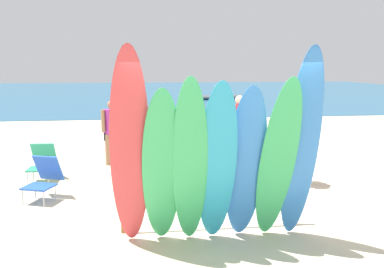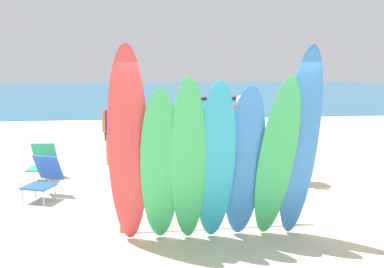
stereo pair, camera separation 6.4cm
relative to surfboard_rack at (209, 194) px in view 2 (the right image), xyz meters
name	(u,v)px [view 2 (the right image)]	position (x,y,z in m)	size (l,w,h in m)	color
ground	(164,116)	(0.00, 14.00, -0.54)	(60.00, 60.00, 0.00)	beige
ocean_water	(155,91)	(0.00, 32.83, -0.53)	(60.00, 40.00, 0.02)	#235B7F
surfboard_rack	(209,194)	(0.00, 0.00, 0.00)	(2.75, 0.07, 0.70)	brown
surfboard_red_0	(128,152)	(-1.17, -0.63, 0.82)	(0.52, 0.06, 2.83)	#D13D42
surfboard_green_1	(160,169)	(-0.76, -0.60, 0.56)	(0.52, 0.08, 2.32)	#38B266
surfboard_green_2	(188,165)	(-0.39, -0.67, 0.63)	(0.47, 0.08, 2.46)	#38B266
surfboard_teal_3	(215,166)	(-0.03, -0.66, 0.61)	(0.52, 0.08, 2.41)	#289EC6
surfboard_blue_4	(244,166)	(0.38, -0.58, 0.57)	(0.54, 0.06, 2.32)	#337AD1
surfboard_green_5	(276,162)	(0.80, -0.65, 0.63)	(0.52, 0.07, 2.45)	#38B266
surfboard_blue_6	(300,148)	(1.13, -0.62, 0.82)	(0.49, 0.08, 2.79)	#337AD1
beachgoer_photographing	(113,128)	(-1.74, 4.33, 0.39)	(0.52, 0.40, 1.62)	#9E704C
beachgoer_strolling	(240,123)	(1.50, 4.37, 0.44)	(0.63, 0.32, 1.70)	beige
beachgoer_by_water	(299,143)	(2.18, 2.02, 0.34)	(0.40, 0.58, 1.54)	#9E704C
beach_chair_red	(44,177)	(-2.83, 1.73, -0.12)	(0.71, 0.83, 0.81)	#B7B7BC
beach_chair_blue	(43,161)	(-3.16, 3.06, -0.12)	(0.53, 0.74, 0.80)	#B7B7BC
distant_boat	(226,97)	(4.93, 23.04, -0.37)	(4.84, 1.02, 0.38)	#4C515B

